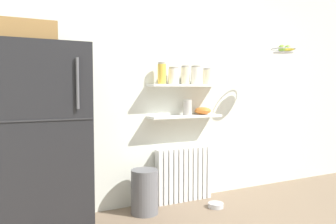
# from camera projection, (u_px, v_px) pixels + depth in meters

# --- Properties ---
(back_wall) EXTENTS (7.04, 0.10, 2.60)m
(back_wall) POSITION_uv_depth(u_px,v_px,m) (168.00, 87.00, 3.79)
(back_wall) COLOR silver
(back_wall) RESTS_ON ground_plane
(refrigerator) EXTENTS (0.70, 0.73, 1.81)m
(refrigerator) POSITION_uv_depth(u_px,v_px,m) (43.00, 138.00, 2.84)
(refrigerator) COLOR black
(refrigerator) RESTS_ON ground_plane
(radiator) EXTENTS (0.67, 0.12, 0.61)m
(radiator) POSITION_uv_depth(u_px,v_px,m) (184.00, 174.00, 3.80)
(radiator) COLOR white
(radiator) RESTS_ON ground_plane
(wall_shelf_lower) EXTENTS (0.86, 0.22, 0.02)m
(wall_shelf_lower) POSITION_uv_depth(u_px,v_px,m) (185.00, 116.00, 3.73)
(wall_shelf_lower) COLOR white
(wall_shelf_upper) EXTENTS (0.86, 0.22, 0.02)m
(wall_shelf_upper) POSITION_uv_depth(u_px,v_px,m) (185.00, 85.00, 3.71)
(wall_shelf_upper) COLOR white
(storage_jar_0) EXTENTS (0.09, 0.09, 0.23)m
(storage_jar_0) POSITION_uv_depth(u_px,v_px,m) (162.00, 73.00, 3.57)
(storage_jar_0) COLOR yellow
(storage_jar_0) RESTS_ON wall_shelf_upper
(storage_jar_1) EXTENTS (0.12, 0.12, 0.19)m
(storage_jar_1) POSITION_uv_depth(u_px,v_px,m) (174.00, 76.00, 3.64)
(storage_jar_1) COLOR silver
(storage_jar_1) RESTS_ON wall_shelf_upper
(storage_jar_2) EXTENTS (0.09, 0.09, 0.21)m
(storage_jar_2) POSITION_uv_depth(u_px,v_px,m) (185.00, 75.00, 3.70)
(storage_jar_2) COLOR beige
(storage_jar_2) RESTS_ON wall_shelf_upper
(storage_jar_3) EXTENTS (0.12, 0.12, 0.21)m
(storage_jar_3) POSITION_uv_depth(u_px,v_px,m) (196.00, 75.00, 3.76)
(storage_jar_3) COLOR silver
(storage_jar_3) RESTS_ON wall_shelf_upper
(storage_jar_4) EXTENTS (0.10, 0.10, 0.19)m
(storage_jar_4) POSITION_uv_depth(u_px,v_px,m) (207.00, 76.00, 3.83)
(storage_jar_4) COLOR beige
(storage_jar_4) RESTS_ON wall_shelf_upper
(vase) EXTENTS (0.10, 0.10, 0.17)m
(vase) POSITION_uv_depth(u_px,v_px,m) (187.00, 107.00, 3.74)
(vase) COLOR #B2ADA8
(vase) RESTS_ON wall_shelf_lower
(shelf_bowl) EXTENTS (0.19, 0.19, 0.09)m
(shelf_bowl) POSITION_uv_depth(u_px,v_px,m) (203.00, 111.00, 3.83)
(shelf_bowl) COLOR orange
(shelf_bowl) RESTS_ON wall_shelf_lower
(trash_bin) EXTENTS (0.28, 0.28, 0.46)m
(trash_bin) POSITION_uv_depth(u_px,v_px,m) (145.00, 192.00, 3.40)
(trash_bin) COLOR slate
(trash_bin) RESTS_ON ground_plane
(pet_food_bowl) EXTENTS (0.17, 0.17, 0.05)m
(pet_food_bowl) POSITION_uv_depth(u_px,v_px,m) (216.00, 205.00, 3.59)
(pet_food_bowl) COLOR #B7B7BC
(pet_food_bowl) RESTS_ON ground_plane
(hanging_fruit_basket) EXTENTS (0.28, 0.28, 0.09)m
(hanging_fruit_basket) POSITION_uv_depth(u_px,v_px,m) (284.00, 50.00, 3.82)
(hanging_fruit_basket) COLOR #B2B2B7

